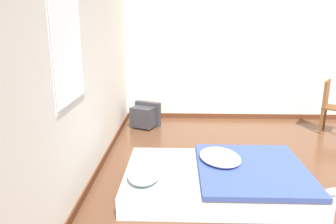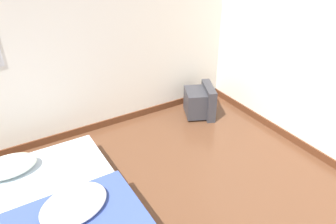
# 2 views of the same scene
# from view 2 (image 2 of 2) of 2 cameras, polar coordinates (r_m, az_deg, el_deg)

# --- Properties ---
(mattress_bed) EXTENTS (1.29, 1.97, 0.37)m
(mattress_bed) POSITION_cam_2_polar(r_m,az_deg,el_deg) (2.97, -18.85, -18.00)
(mattress_bed) COLOR silver
(mattress_bed) RESTS_ON ground_plane
(crt_tv) EXTENTS (0.50, 0.53, 0.42)m
(crt_tv) POSITION_cam_2_polar(r_m,az_deg,el_deg) (4.39, 5.67, 1.82)
(crt_tv) COLOR #333338
(crt_tv) RESTS_ON ground_plane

